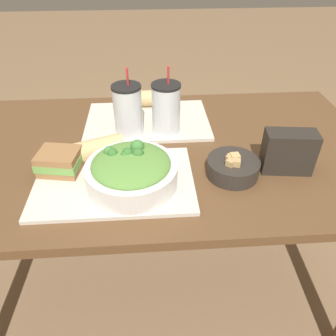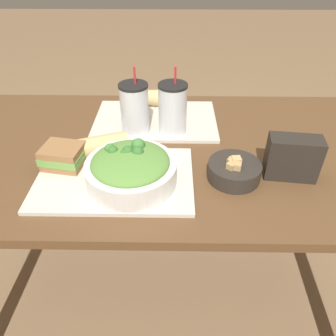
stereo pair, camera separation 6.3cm
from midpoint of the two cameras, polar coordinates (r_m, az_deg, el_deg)
The scene contains 12 objects.
ground_plane at distance 1.63m, azimuth -2.66°, elevation -19.23°, with size 12.00×12.00×0.00m, color #846647.
dining_table at distance 1.15m, azimuth -3.57°, elevation -0.72°, with size 1.48×0.81×0.76m.
tray_near at distance 0.96m, azimuth -11.16°, elevation -2.31°, with size 0.45×0.30×0.01m.
tray_far at distance 1.24m, azimuth -5.06°, elevation 8.15°, with size 0.45×0.30×0.01m.
salad_bowl at distance 0.90m, azimuth -8.41°, elevation -0.48°, with size 0.25×0.25×0.11m.
soup_bowl at distance 0.97m, azimuth 9.39°, elevation 0.17°, with size 0.15×0.15×0.07m.
sandwich_near at distance 1.01m, azimuth -20.07°, elevation 1.05°, with size 0.13×0.12×0.06m.
baguette_near at distance 1.04m, azimuth -14.21°, elevation 3.20°, with size 0.19×0.12×0.06m.
baguette_far at distance 1.32m, azimuth -4.02°, elevation 12.00°, with size 0.14×0.06×0.06m.
drink_cup_dark at distance 1.12m, azimuth -8.62°, elevation 9.71°, with size 0.10×0.10×0.23m.
drink_cup_red at distance 1.12m, azimuth -1.98°, elevation 10.04°, with size 0.10×0.10×0.23m.
chip_bag at distance 1.01m, azimuth 18.55°, elevation 2.65°, with size 0.15×0.08×0.13m.
Camera 1 is at (-0.02, -0.91, 1.36)m, focal length 35.00 mm.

